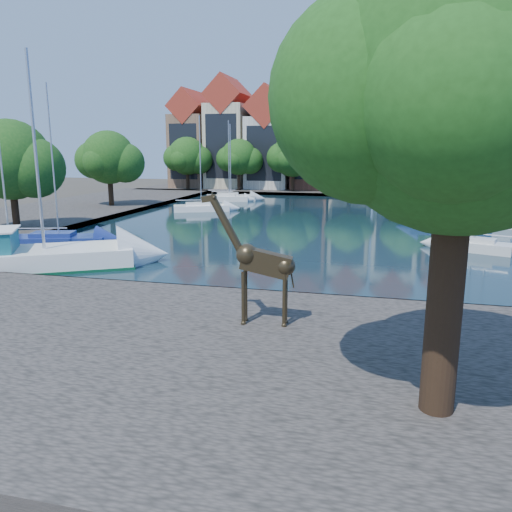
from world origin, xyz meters
The scene contains 32 objects.
ground centered at (0.00, 0.00, 0.00)m, with size 160.00×160.00×0.00m, color #38332B.
water_basin centered at (0.00, 24.00, 0.04)m, with size 38.00×50.00×0.08m, color black.
near_quay centered at (0.00, -7.00, 0.25)m, with size 50.00×14.00×0.50m, color #504945.
far_quay centered at (0.00, 56.00, 0.25)m, with size 60.00×16.00×0.50m, color #504945.
left_quay centered at (-25.00, 24.00, 0.25)m, with size 14.00×52.00×0.50m, color #504945.
plane_tree centered at (7.62, -9.01, 7.67)m, with size 8.32×6.40×10.62m.
townhouse_west_end centered at (-23.00, 55.99, 7.36)m, with size 5.44×9.18×14.93m.
townhouse_west_mid centered at (-17.00, 55.99, 8.23)m, with size 5.94×9.18×16.79m.
townhouse_west_inner centered at (-10.50, 55.99, 7.35)m, with size 6.43×9.18×15.15m.
townhouse_center centered at (-4.00, 55.99, 8.36)m, with size 5.44×9.18×16.93m.
townhouse_east_inner centered at (2.00, 55.99, 7.73)m, with size 5.94×9.18×15.79m.
townhouse_east_mid centered at (8.50, 55.99, 8.10)m, with size 6.43×9.18×16.65m.
townhouse_east_end centered at (15.00, 55.99, 7.11)m, with size 5.44×9.18×14.43m.
far_tree_far_west centered at (-21.90, 50.49, 5.18)m, with size 7.28×5.60×7.68m.
far_tree_west centered at (-13.91, 50.49, 5.08)m, with size 6.76×5.20×7.36m.
far_tree_mid_west centered at (-5.89, 50.49, 5.29)m, with size 7.80×6.00×8.00m.
far_tree_mid_east centered at (2.10, 50.49, 5.13)m, with size 7.02×5.40×7.52m.
far_tree_east centered at (10.11, 50.49, 5.24)m, with size 7.54×5.80×7.84m.
far_tree_far_east centered at (18.09, 50.49, 5.08)m, with size 6.76×5.20×7.36m.
side_tree_left_near centered at (-20.89, 11.99, 5.49)m, with size 7.80×6.00×8.20m.
side_tree_left_far centered at (-21.90, 27.99, 5.38)m, with size 7.28×5.60×7.88m.
giraffe_statue centered at (2.02, -4.21, 2.73)m, with size 3.18×0.65×4.53m.
motorsailer centered at (-13.30, 1.79, 0.95)m, with size 12.29×9.18×11.43m.
sailboat_left_a centered at (-15.00, 4.00, 0.60)m, with size 4.64×2.80×9.57m.
sailboat_left_b centered at (-15.00, 8.68, 0.58)m, with size 6.61×3.93×10.59m.
sailboat_left_c centered at (-12.00, 28.69, 0.57)m, with size 6.02×4.14×9.67m.
sailboat_left_d centered at (-12.00, 39.51, 0.63)m, with size 6.36×3.84×9.33m.
sailboat_left_e centered at (-12.00, 38.84, 0.60)m, with size 4.88×2.57×9.73m.
sailboat_right_a centered at (12.00, 13.32, 0.58)m, with size 4.97×3.16×9.39m.
sailboat_right_b centered at (12.00, 23.78, 0.66)m, with size 6.53×3.09×12.85m.
sailboat_right_c centered at (15.00, 23.95, 0.67)m, with size 5.76×2.61×10.48m.
sailboat_right_d centered at (12.00, 37.59, 0.68)m, with size 6.28×3.09×9.13m.
Camera 1 is at (5.91, -20.52, 6.58)m, focal length 35.00 mm.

